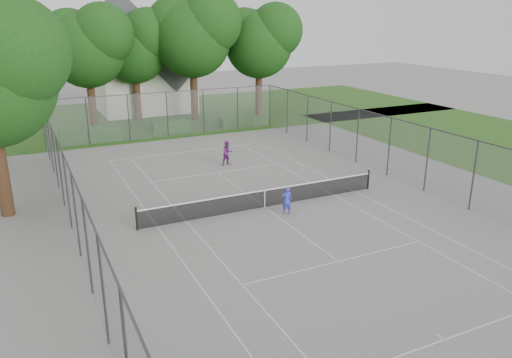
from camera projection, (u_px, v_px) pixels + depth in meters
name	position (u px, v px, depth m)	size (l,w,h in m)	color
ground	(265.00, 207.00, 24.96)	(120.00, 120.00, 0.00)	slate
grass_far	(142.00, 116.00, 47.20)	(60.00, 20.00, 0.00)	#244B15
court_markings	(265.00, 207.00, 24.96)	(11.03, 23.83, 0.01)	silver
tennis_net	(265.00, 198.00, 24.80)	(12.87, 0.10, 1.10)	black
perimeter_fence	(265.00, 173.00, 24.39)	(18.08, 34.08, 3.52)	#38383D
tree_far_left	(87.00, 43.00, 40.11)	(7.08, 6.46, 10.17)	#3A2315
tree_far_midleft	(134.00, 44.00, 43.71)	(6.83, 6.24, 9.82)	#3A2315
tree_far_midright	(193.00, 32.00, 43.42)	(7.86, 7.18, 11.30)	#3A2315
tree_far_right	(260.00, 39.00, 46.01)	(7.16, 6.54, 10.29)	#3A2315
hedge_left	(91.00, 135.00, 37.57)	(4.46, 1.34, 1.11)	#214E19
hedge_mid	(171.00, 127.00, 40.68)	(3.12, 0.89, 0.98)	#214E19
hedge_right	(236.00, 122.00, 42.82)	(2.80, 1.03, 0.84)	#214E19
house	(144.00, 66.00, 48.46)	(8.74, 6.78, 10.89)	silver
girl_player	(287.00, 200.00, 23.95)	(0.50, 0.33, 1.38)	#373DCE
woman_player	(228.00, 153.00, 31.79)	(0.75, 0.59, 1.55)	#702775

